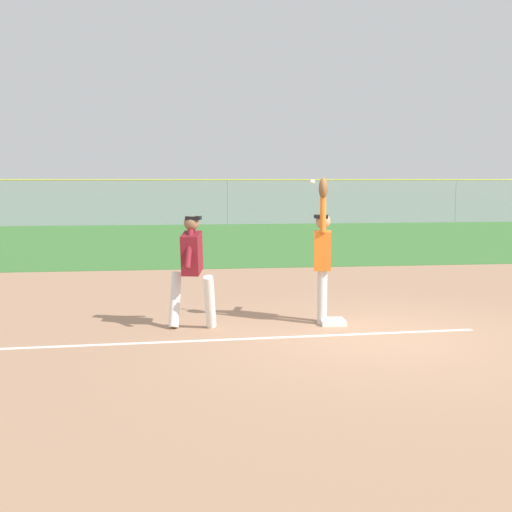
# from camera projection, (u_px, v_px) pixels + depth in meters

# --- Properties ---
(ground_plane) EXTENTS (74.58, 74.58, 0.00)m
(ground_plane) POSITION_uv_depth(u_px,v_px,m) (375.00, 338.00, 9.66)
(ground_plane) COLOR tan
(outfield_grass) EXTENTS (47.10, 16.41, 0.01)m
(outfield_grass) POSITION_uv_depth(u_px,v_px,m) (247.00, 239.00, 25.27)
(outfield_grass) COLOR #3D7533
(outfield_grass) RESTS_ON ground_plane
(chalk_foul_line) EXTENTS (11.99, 0.62, 0.01)m
(chalk_foul_line) POSITION_uv_depth(u_px,v_px,m) (60.00, 346.00, 9.14)
(chalk_foul_line) COLOR white
(chalk_foul_line) RESTS_ON ground_plane
(first_base) EXTENTS (0.40, 0.40, 0.08)m
(first_base) POSITION_uv_depth(u_px,v_px,m) (332.00, 322.00, 10.53)
(first_base) COLOR white
(first_base) RESTS_ON ground_plane
(fielder) EXTENTS (0.36, 0.89, 2.28)m
(fielder) POSITION_uv_depth(u_px,v_px,m) (323.00, 252.00, 10.50)
(fielder) COLOR silver
(fielder) RESTS_ON ground_plane
(runner) EXTENTS (0.75, 0.84, 1.72)m
(runner) POSITION_uv_depth(u_px,v_px,m) (192.00, 263.00, 10.14)
(runner) COLOR white
(runner) RESTS_ON ground_plane
(baseball) EXTENTS (0.07, 0.07, 0.07)m
(baseball) POSITION_uv_depth(u_px,v_px,m) (313.00, 182.00, 10.33)
(baseball) COLOR white
(outfield_fence) EXTENTS (47.18, 0.08, 2.22)m
(outfield_fence) POSITION_uv_depth(u_px,v_px,m) (228.00, 202.00, 33.22)
(outfield_fence) COLOR #93999E
(outfield_fence) RESTS_ON ground_plane
(parked_car_blue) EXTENTS (4.42, 2.15, 1.25)m
(parked_car_blue) POSITION_uv_depth(u_px,v_px,m) (127.00, 208.00, 35.85)
(parked_car_blue) COLOR #23389E
(parked_car_blue) RESTS_ON ground_plane
(parked_car_white) EXTENTS (4.48, 2.27, 1.25)m
(parked_car_white) POSITION_uv_depth(u_px,v_px,m) (239.00, 208.00, 36.79)
(parked_car_white) COLOR white
(parked_car_white) RESTS_ON ground_plane
(parked_car_green) EXTENTS (4.58, 2.49, 1.25)m
(parked_car_green) POSITION_uv_depth(u_px,v_px,m) (344.00, 208.00, 36.84)
(parked_car_green) COLOR #1E6B33
(parked_car_green) RESTS_ON ground_plane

